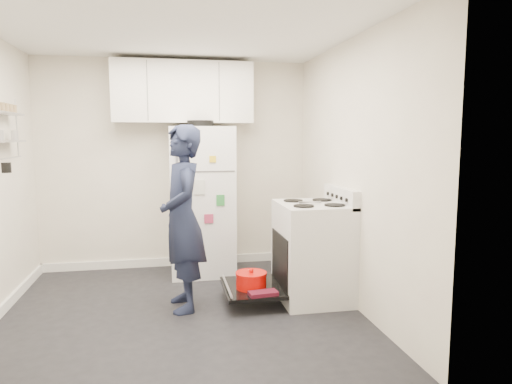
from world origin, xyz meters
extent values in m
cube|color=black|center=(0.00, 0.00, 0.00)|extent=(3.20, 3.20, 0.01)
cube|color=white|center=(0.00, 0.00, 2.50)|extent=(3.20, 3.20, 0.01)
cube|color=beige|center=(0.00, 1.60, 1.25)|extent=(3.20, 0.01, 2.50)
cube|color=beige|center=(0.00, -1.60, 1.25)|extent=(3.20, 0.01, 2.50)
cube|color=beige|center=(1.60, 0.00, 1.25)|extent=(0.01, 3.20, 2.50)
cube|color=white|center=(0.00, 1.59, 0.05)|extent=(3.20, 0.03, 0.10)
cube|color=silver|center=(1.28, 0.15, 0.46)|extent=(0.65, 0.76, 0.92)
cube|color=black|center=(1.21, 0.15, 0.40)|extent=(0.53, 0.60, 0.52)
cube|color=orange|center=(1.48, 0.15, 0.40)|extent=(0.02, 0.56, 0.46)
cylinder|color=black|center=(1.26, 0.15, 0.22)|extent=(0.34, 0.34, 0.02)
cube|color=silver|center=(1.56, 0.15, 1.01)|extent=(0.08, 0.76, 0.18)
cube|color=silver|center=(1.28, 0.15, 0.94)|extent=(0.65, 0.76, 0.03)
cube|color=#B2B2B7|center=(1.23, 0.10, 0.97)|extent=(0.22, 0.03, 0.01)
cube|color=black|center=(0.68, 0.15, 0.14)|extent=(0.55, 0.70, 0.03)
cylinder|color=#B2B2B7|center=(0.43, 0.15, 0.18)|extent=(0.02, 0.66, 0.02)
cylinder|color=red|center=(0.65, 0.10, 0.23)|extent=(0.29, 0.29, 0.13)
cylinder|color=red|center=(0.65, 0.10, 0.31)|extent=(0.30, 0.30, 0.02)
sphere|color=red|center=(0.65, 0.10, 0.33)|extent=(0.04, 0.04, 0.04)
cube|color=maroon|center=(0.73, -0.12, 0.18)|extent=(0.27, 0.16, 0.04)
cube|color=maroon|center=(0.73, 0.41, 0.18)|extent=(0.27, 0.16, 0.04)
cube|color=white|center=(0.28, 1.25, 0.85)|extent=(0.72, 0.70, 1.70)
cube|color=#4C4C4C|center=(0.28, 0.90, 1.22)|extent=(0.68, 0.01, 0.01)
cube|color=#B2B2B7|center=(0.00, 0.88, 1.34)|extent=(0.03, 0.03, 0.20)
cube|color=#B2B2B7|center=(0.00, 0.88, 0.92)|extent=(0.03, 0.03, 0.55)
cylinder|color=black|center=(0.28, 1.25, 1.74)|extent=(0.30, 0.30, 0.07)
cube|color=#B43358|center=(0.33, 0.89, 0.70)|extent=(0.10, 0.01, 0.10)
cube|color=gold|center=(0.13, 0.89, 1.28)|extent=(0.06, 0.01, 0.06)
cube|color=silver|center=(0.23, 0.89, 1.05)|extent=(0.12, 0.01, 0.16)
cube|color=yellow|center=(0.38, 0.89, 1.35)|extent=(0.07, 0.01, 0.07)
cube|color=#2E8A3B|center=(0.46, 0.89, 0.90)|extent=(0.09, 0.01, 0.12)
cube|color=silver|center=(0.10, 1.43, 2.10)|extent=(1.60, 0.33, 0.70)
cube|color=#B2B2B7|center=(-1.52, 0.50, 1.80)|extent=(0.14, 0.60, 0.02)
cube|color=#B2B2B7|center=(-1.52, 0.50, 1.55)|extent=(0.14, 0.60, 0.02)
cylinder|color=black|center=(-1.49, 0.32, 1.32)|extent=(0.08, 0.08, 0.09)
imported|color=#191F38|center=(0.02, 0.14, 0.85)|extent=(0.48, 0.67, 1.70)
camera|label=1|loc=(-0.10, -4.02, 1.59)|focal=32.00mm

